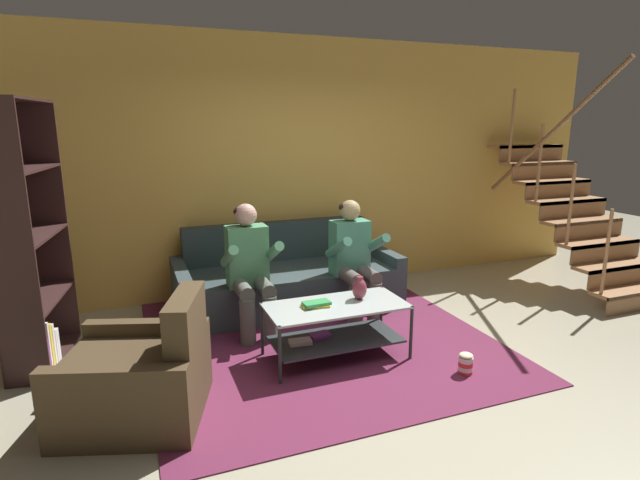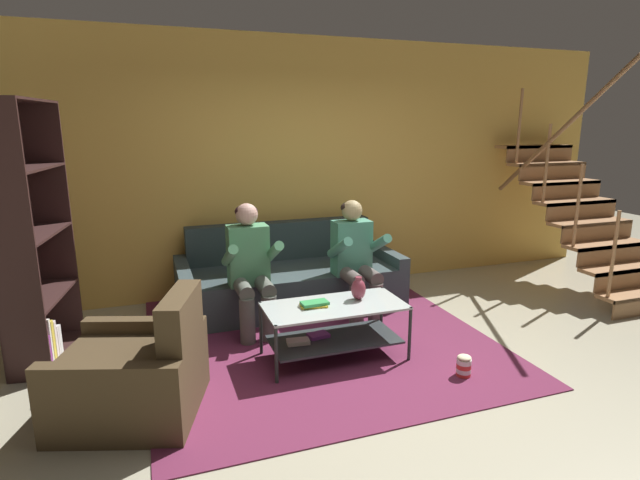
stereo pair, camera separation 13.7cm
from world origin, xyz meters
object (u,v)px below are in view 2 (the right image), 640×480
object	(u,v)px
coffee_table	(333,323)
bookshelf	(28,255)
couch	(289,280)
person_seated_right	(356,255)
popcorn_tub	(464,366)
person_seated_left	(251,264)
vase	(358,289)
book_stack	(314,304)
armchair	(136,375)

from	to	relation	value
coffee_table	bookshelf	distance (m)	2.55
couch	person_seated_right	xyz separation A→B (m)	(0.53, -0.58, 0.37)
bookshelf	popcorn_tub	distance (m)	3.61
person_seated_right	bookshelf	distance (m)	2.89
person_seated_left	vase	size ratio (longest dim) A/B	6.08
vase	book_stack	size ratio (longest dim) A/B	0.84
armchair	popcorn_tub	size ratio (longest dim) A/B	6.06
person_seated_left	coffee_table	distance (m)	1.01
bookshelf	vase	bearing A→B (deg)	-16.47
coffee_table	couch	bearing A→B (deg)	89.57
book_stack	coffee_table	bearing A→B (deg)	-6.70
vase	person_seated_left	bearing A→B (deg)	136.07
vase	popcorn_tub	bearing A→B (deg)	-49.07
couch	bookshelf	world-z (taller)	bookshelf
vase	book_stack	bearing A→B (deg)	-175.42
popcorn_tub	couch	bearing A→B (deg)	112.71
armchair	couch	bearing A→B (deg)	47.31
bookshelf	armchair	bearing A→B (deg)	-55.57
person_seated_left	vase	world-z (taller)	person_seated_left
person_seated_left	bookshelf	xyz separation A→B (m)	(-1.81, 0.02, 0.24)
couch	coffee_table	bearing A→B (deg)	-90.43
person_seated_right	popcorn_tub	bearing A→B (deg)	-77.83
coffee_table	book_stack	xyz separation A→B (m)	(-0.16, 0.02, 0.18)
person_seated_left	armchair	size ratio (longest dim) A/B	1.10
person_seated_right	armchair	bearing A→B (deg)	-151.94
book_stack	bookshelf	bearing A→B (deg)	159.88
person_seated_right	coffee_table	bearing A→B (deg)	-124.40
vase	book_stack	xyz separation A→B (m)	(-0.41, -0.03, -0.07)
coffee_table	armchair	world-z (taller)	armchair
couch	popcorn_tub	size ratio (longest dim) A/B	12.96
couch	armchair	xyz separation A→B (m)	(-1.57, -1.70, -0.00)
vase	book_stack	distance (m)	0.42
person_seated_left	person_seated_right	distance (m)	1.07
person_seated_right	book_stack	xyz separation A→B (m)	(-0.70, -0.78, -0.15)
person_seated_right	armchair	size ratio (longest dim) A/B	1.08
person_seated_right	armchair	world-z (taller)	person_seated_right
vase	bookshelf	size ratio (longest dim) A/B	0.09
couch	book_stack	size ratio (longest dim) A/B	9.87
coffee_table	book_stack	distance (m)	0.24
person_seated_right	popcorn_tub	distance (m)	1.58
bookshelf	armchair	world-z (taller)	bookshelf
vase	bookshelf	xyz separation A→B (m)	(-2.59, 0.77, 0.33)
bookshelf	couch	bearing A→B (deg)	13.32
bookshelf	book_stack	bearing A→B (deg)	-20.12
couch	person_seated_right	size ratio (longest dim) A/B	1.98
coffee_table	book_stack	world-z (taller)	book_stack
couch	coffee_table	size ratio (longest dim) A/B	2.02
vase	popcorn_tub	size ratio (longest dim) A/B	1.10
couch	bookshelf	distance (m)	2.49
coffee_table	vase	xyz separation A→B (m)	(0.25, 0.05, 0.25)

